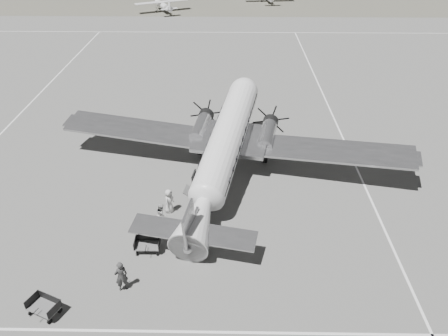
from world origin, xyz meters
TOP-DOWN VIEW (x-y plane):
  - ground at (0.00, 0.00)m, footprint 260.00×260.00m
  - taxi_line_near at (0.00, -14.00)m, footprint 60.00×0.15m
  - taxi_line_right at (12.00, 0.00)m, footprint 0.15×80.00m
  - taxi_line_left at (-18.00, 10.00)m, footprint 0.15×60.00m
  - taxi_line_horizon at (0.00, 40.00)m, footprint 90.00×0.15m
  - dc3_airliner at (1.84, -0.61)m, footprint 30.38×24.03m
  - light_plane_left at (-10.02, 53.35)m, footprint 12.25×11.42m
  - baggage_cart_near at (-2.55, -8.40)m, footprint 1.57×1.12m
  - baggage_cart_far at (-6.95, -13.03)m, footprint 1.93×1.69m
  - ground_crew at (-3.40, -11.34)m, footprint 0.82×0.74m
  - ramp_agent at (-2.02, -5.94)m, footprint 0.71×0.85m
  - passenger at (-1.73, -4.59)m, footprint 0.85×0.99m

SIDE VIEW (x-z plane):
  - ground at x=0.00m, z-range 0.00..0.00m
  - taxi_line_near at x=0.00m, z-range 0.00..0.01m
  - taxi_line_right at x=12.00m, z-range 0.00..0.01m
  - taxi_line_left at x=-18.00m, z-range 0.00..0.01m
  - taxi_line_horizon at x=0.00m, z-range 0.00..0.01m
  - baggage_cart_near at x=-2.55m, z-range 0.00..0.88m
  - baggage_cart_far at x=-6.95m, z-range 0.00..0.91m
  - ramp_agent at x=-2.02m, z-range 0.00..1.60m
  - passenger at x=-1.73m, z-range 0.00..1.72m
  - ground_crew at x=-3.40m, z-range 0.00..1.89m
  - light_plane_left at x=-10.02m, z-range 0.00..2.02m
  - dc3_airliner at x=1.84m, z-range 0.00..5.15m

